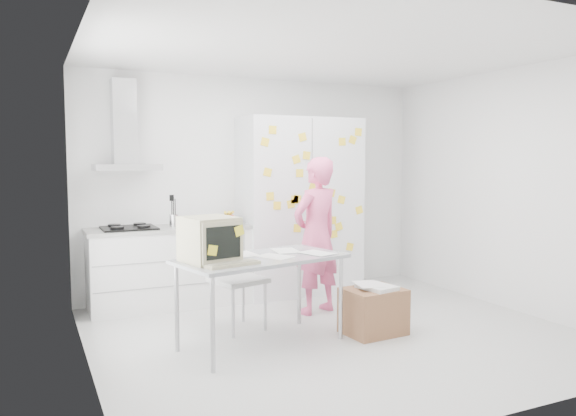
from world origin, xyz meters
name	(u,v)px	position (x,y,z in m)	size (l,w,h in m)	color
floor	(334,335)	(0.00, 0.00, -0.01)	(4.50, 4.00, 0.02)	silver
walls	(302,191)	(0.00, 0.72, 1.35)	(4.52, 4.01, 2.70)	white
ceiling	(336,50)	(0.00, 0.00, 2.70)	(4.50, 4.00, 0.02)	white
counter_run	(170,266)	(-1.20, 1.70, 0.47)	(1.84, 0.63, 1.28)	white
range_hood	(125,135)	(-1.65, 1.84, 1.96)	(0.70, 0.48, 1.01)	silver
tall_cabinet	(300,206)	(0.45, 1.67, 1.10)	(1.50, 0.68, 2.20)	silver
person	(316,236)	(0.20, 0.75, 0.86)	(0.62, 0.41, 1.71)	#F65F94
desk	(230,249)	(-1.07, -0.03, 0.91)	(1.63, 1.06, 1.20)	#90949A
chair	(233,270)	(-0.82, 0.60, 0.59)	(0.57, 0.57, 1.04)	#ADADAB
cardboard_box	(373,310)	(0.34, -0.16, 0.23)	(0.58, 0.48, 0.48)	#8C5E3D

